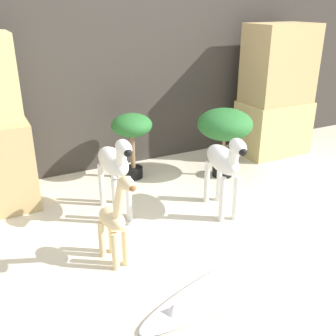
# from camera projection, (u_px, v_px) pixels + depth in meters

# --- Properties ---
(ground_plane) EXTENTS (14.00, 14.00, 0.00)m
(ground_plane) POSITION_uv_depth(u_px,v_px,m) (228.00, 240.00, 2.53)
(ground_plane) COLOR beige
(wall_back) EXTENTS (6.40, 0.08, 2.20)m
(wall_back) POSITION_uv_depth(u_px,v_px,m) (131.00, 41.00, 3.38)
(wall_back) COLOR #38332D
(wall_back) RESTS_ON ground_plane
(rock_pillar_right) EXTENTS (0.65, 0.44, 1.24)m
(rock_pillar_right) POSITION_uv_depth(u_px,v_px,m) (276.00, 93.00, 3.78)
(rock_pillar_right) COLOR #D1B775
(rock_pillar_right) RESTS_ON ground_plane
(zebra_right) EXTENTS (0.25, 0.55, 0.63)m
(zebra_right) POSITION_uv_depth(u_px,v_px,m) (224.00, 162.00, 2.71)
(zebra_right) COLOR silver
(zebra_right) RESTS_ON ground_plane
(zebra_left) EXTENTS (0.17, 0.54, 0.63)m
(zebra_left) POSITION_uv_depth(u_px,v_px,m) (115.00, 164.00, 2.68)
(zebra_left) COLOR silver
(zebra_left) RESTS_ON ground_plane
(giraffe_figurine) EXTENTS (0.15, 0.37, 0.61)m
(giraffe_figurine) POSITION_uv_depth(u_px,v_px,m) (115.00, 220.00, 2.20)
(giraffe_figurine) COLOR beige
(giraffe_figurine) RESTS_ON ground_plane
(potted_palm_front) EXTENTS (0.47, 0.47, 0.60)m
(potted_palm_front) POSITION_uv_depth(u_px,v_px,m) (225.00, 127.00, 3.29)
(potted_palm_front) COLOR black
(potted_palm_front) RESTS_ON ground_plane
(potted_palm_back) EXTENTS (0.34, 0.34, 0.57)m
(potted_palm_back) POSITION_uv_depth(u_px,v_px,m) (132.00, 130.00, 3.27)
(potted_palm_back) COLOR black
(potted_palm_back) RESTS_ON ground_plane
(surfboard) EXTENTS (1.39, 0.53, 0.08)m
(surfboard) POSITION_uv_depth(u_px,v_px,m) (239.00, 275.00, 2.17)
(surfboard) COLOR silver
(surfboard) RESTS_ON ground_plane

